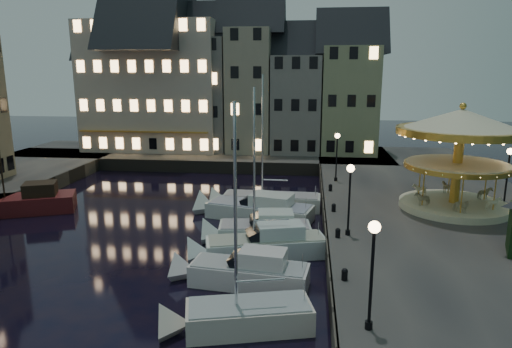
# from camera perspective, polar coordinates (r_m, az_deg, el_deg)

# --- Properties ---
(ground) EXTENTS (160.00, 160.00, 0.00)m
(ground) POSITION_cam_1_polar(r_m,az_deg,el_deg) (27.14, -4.16, -10.27)
(ground) COLOR black
(ground) RESTS_ON ground
(quay_east) EXTENTS (16.00, 56.00, 1.30)m
(quay_east) POSITION_cam_1_polar(r_m,az_deg,el_deg) (33.37, 22.44, -5.61)
(quay_east) COLOR #474442
(quay_east) RESTS_ON ground
(quay_north) EXTENTS (44.00, 12.00, 1.30)m
(quay_north) POSITION_cam_1_polar(r_m,az_deg,el_deg) (54.98, -6.87, 2.18)
(quay_north) COLOR #474442
(quay_north) RESTS_ON ground
(quaywall_e) EXTENTS (0.15, 44.00, 1.30)m
(quaywall_e) POSITION_cam_1_polar(r_m,az_deg,el_deg) (32.11, 8.51, -5.45)
(quaywall_e) COLOR #47423A
(quaywall_e) RESTS_ON ground
(quaywall_n) EXTENTS (48.00, 0.15, 1.30)m
(quaywall_n) POSITION_cam_1_polar(r_m,az_deg,el_deg) (48.79, -6.23, 0.87)
(quaywall_n) COLOR #47423A
(quaywall_n) RESTS_ON ground
(streetlamp_a) EXTENTS (0.44, 0.44, 4.17)m
(streetlamp_a) POSITION_cam_1_polar(r_m,az_deg,el_deg) (17.01, 14.36, -10.37)
(streetlamp_a) COLOR black
(streetlamp_a) RESTS_ON quay_east
(streetlamp_b) EXTENTS (0.44, 0.44, 4.17)m
(streetlamp_b) POSITION_cam_1_polar(r_m,az_deg,el_deg) (26.45, 11.63, -1.92)
(streetlamp_b) COLOR black
(streetlamp_b) RESTS_ON quay_east
(streetlamp_c) EXTENTS (0.44, 0.44, 4.17)m
(streetlamp_c) POSITION_cam_1_polar(r_m,az_deg,el_deg) (39.64, 10.07, 2.96)
(streetlamp_c) COLOR black
(streetlamp_c) RESTS_ON quay_east
(streetlamp_d) EXTENTS (0.44, 0.44, 4.17)m
(streetlamp_d) POSITION_cam_1_polar(r_m,az_deg,el_deg) (35.87, 28.98, 0.55)
(streetlamp_d) COLOR black
(streetlamp_d) RESTS_ON quay_east
(bollard_a) EXTENTS (0.30, 0.30, 0.57)m
(bollard_a) POSITION_cam_1_polar(r_m,az_deg,el_deg) (21.55, 11.02, -12.14)
(bollard_a) COLOR black
(bollard_a) RESTS_ON quay_east
(bollard_b) EXTENTS (0.30, 0.30, 0.57)m
(bollard_b) POSITION_cam_1_polar(r_m,az_deg,el_deg) (26.64, 10.19, -7.19)
(bollard_b) COLOR black
(bollard_b) RESTS_ON quay_east
(bollard_c) EXTENTS (0.30, 0.30, 0.57)m
(bollard_c) POSITION_cam_1_polar(r_m,az_deg,el_deg) (31.38, 9.69, -4.11)
(bollard_c) COLOR black
(bollard_c) RESTS_ON quay_east
(bollard_d) EXTENTS (0.30, 0.30, 0.57)m
(bollard_d) POSITION_cam_1_polar(r_m,az_deg,el_deg) (36.68, 9.28, -1.64)
(bollard_d) COLOR black
(bollard_d) RESTS_ON quay_east
(townhouse_na) EXTENTS (5.50, 8.00, 12.80)m
(townhouse_na) POSITION_cam_1_polar(r_m,az_deg,el_deg) (59.79, -17.52, 9.41)
(townhouse_na) COLOR gray
(townhouse_na) RESTS_ON quay_north
(townhouse_nb) EXTENTS (6.16, 8.00, 13.80)m
(townhouse_nb) POSITION_cam_1_polar(r_m,az_deg,el_deg) (57.76, -12.54, 10.10)
(townhouse_nb) COLOR gray
(townhouse_nb) RESTS_ON quay_north
(townhouse_nc) EXTENTS (6.82, 8.00, 14.80)m
(townhouse_nc) POSITION_cam_1_polar(r_m,az_deg,el_deg) (56.05, -6.61, 10.76)
(townhouse_nc) COLOR slate
(townhouse_nc) RESTS_ON quay_north
(townhouse_nd) EXTENTS (5.50, 8.00, 15.80)m
(townhouse_nd) POSITION_cam_1_polar(r_m,az_deg,el_deg) (55.00, -0.67, 11.32)
(townhouse_nd) COLOR gray
(townhouse_nd) RESTS_ON quay_north
(townhouse_ne) EXTENTS (6.16, 8.00, 12.80)m
(townhouse_ne) POSITION_cam_1_polar(r_m,az_deg,el_deg) (54.62, 5.09, 9.69)
(townhouse_ne) COLOR gray
(townhouse_ne) RESTS_ON quay_north
(townhouse_nf) EXTENTS (6.82, 8.00, 13.80)m
(townhouse_nf) POSITION_cam_1_polar(r_m,az_deg,el_deg) (54.75, 11.54, 10.02)
(townhouse_nf) COLOR gray
(townhouse_nf) RESTS_ON quay_north
(hotel_corner) EXTENTS (17.60, 9.00, 16.80)m
(hotel_corner) POSITION_cam_1_polar(r_m,az_deg,el_deg) (57.70, -12.57, 11.59)
(hotel_corner) COLOR beige
(hotel_corner) RESTS_ON quay_north
(motorboat_a) EXTENTS (6.34, 3.37, 10.43)m
(motorboat_a) POSITION_cam_1_polar(r_m,az_deg,el_deg) (19.91, -2.59, -17.57)
(motorboat_a) COLOR beige
(motorboat_a) RESTS_ON ground
(motorboat_b) EXTENTS (7.04, 2.71, 2.15)m
(motorboat_b) POSITION_cam_1_polar(r_m,az_deg,el_deg) (23.56, -1.87, -12.24)
(motorboat_b) COLOR silver
(motorboat_b) RESTS_ON ground
(motorboat_c) EXTENTS (8.02, 3.93, 10.66)m
(motorboat_c) POSITION_cam_1_polar(r_m,az_deg,el_deg) (26.83, 0.39, -8.95)
(motorboat_c) COLOR silver
(motorboat_c) RESTS_ON ground
(motorboat_d) EXTENTS (6.90, 2.93, 2.15)m
(motorboat_d) POSITION_cam_1_polar(r_m,az_deg,el_deg) (29.23, 0.26, -7.18)
(motorboat_d) COLOR silver
(motorboat_d) RESTS_ON ground
(motorboat_e) EXTENTS (8.82, 4.54, 2.15)m
(motorboat_e) POSITION_cam_1_polar(r_m,az_deg,el_deg) (33.62, -0.19, -4.49)
(motorboat_e) COLOR silver
(motorboat_e) RESTS_ON ground
(motorboat_f) EXTENTS (8.66, 2.44, 11.50)m
(motorboat_f) POSITION_cam_1_polar(r_m,az_deg,el_deg) (36.15, 1.06, -3.45)
(motorboat_f) COLOR silver
(motorboat_f) RESTS_ON ground
(red_fishing_boat) EXTENTS (8.29, 5.51, 6.05)m
(red_fishing_boat) POSITION_cam_1_polar(r_m,az_deg,el_deg) (39.25, -27.12, -3.31)
(red_fishing_boat) COLOR #581518
(red_fishing_boat) RESTS_ON ground
(carousel) EXTENTS (8.32, 8.32, 7.28)m
(carousel) POSITION_cam_1_polar(r_m,az_deg,el_deg) (33.54, 24.13, 3.90)
(carousel) COLOR beige
(carousel) RESTS_ON quay_east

